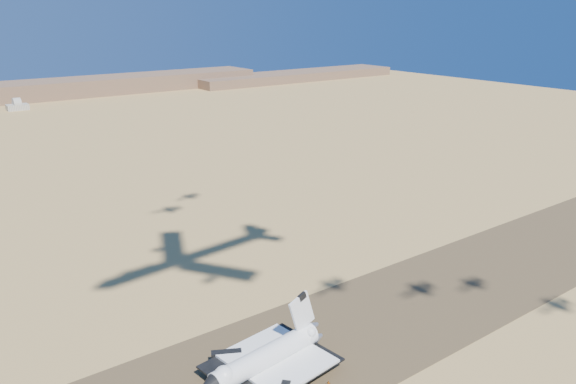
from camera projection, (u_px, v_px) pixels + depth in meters
ground at (260, 372)px, 147.56m from camera, size 1200.00×1200.00×0.00m
runway at (260, 372)px, 147.56m from camera, size 600.00×50.00×0.06m
ridgeline at (32, 94)px, 585.50m from camera, size 960.00×90.00×18.00m
shuttle at (265, 360)px, 143.71m from camera, size 40.23×27.79×19.76m
crew_a at (305, 378)px, 143.42m from camera, size 0.61×0.76×1.81m
crew_b at (310, 378)px, 143.72m from camera, size 0.81×0.86×1.56m
crew_c at (328, 384)px, 141.23m from camera, size 1.00×1.20×1.82m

